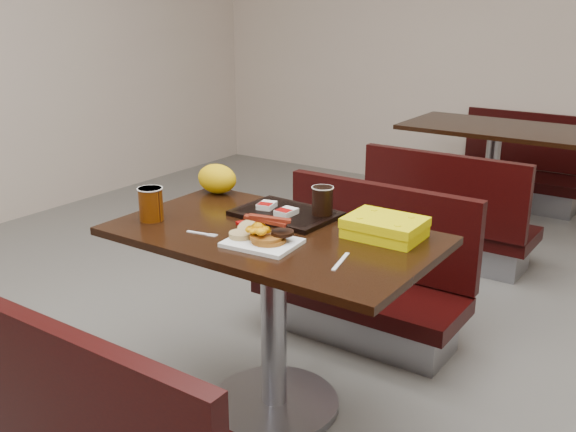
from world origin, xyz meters
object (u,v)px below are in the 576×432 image
Objects in this scene: table_far at (491,179)px; hashbrown_sleeve_left at (267,205)px; bench_far_s at (454,206)px; clamshell at (385,227)px; knife at (341,261)px; table_near at (274,323)px; bench_far_n at (519,162)px; paper_bag at (217,179)px; platter at (262,243)px; fork at (198,233)px; coffee_cup_near at (151,204)px; tray at (286,214)px; pancake_stack at (269,238)px; bench_near_n at (360,269)px; hashbrown_sleeve_right at (286,212)px; bench_near_s at (140,416)px; coffee_cup_far at (322,201)px.

hashbrown_sleeve_left is (-0.16, -2.42, 0.40)m from table_far.
clamshell is (0.36, -1.72, 0.43)m from bench_far_s.
table_near is at bearing -120.65° from knife.
bench_far_s is 6.24× the size of knife.
bench_far_n is 5.33× the size of paper_bag.
platter reaches higher than knife.
fork and knife have the same top height.
tray is (0.40, 0.34, -0.06)m from coffee_cup_near.
tray is (-0.12, 0.31, 0.00)m from platter.
coffee_cup_near is 0.69× the size of paper_bag.
table_far is 9.88× the size of pancake_stack.
tray is (-0.07, -2.42, 0.38)m from table_far.
fork is at bearing -104.19° from bench_near_n.
hashbrown_sleeve_right is at bearing -91.42° from bench_far_s.
bench_near_s is at bearing -97.11° from pancake_stack.
coffee_cup_near is at bearing -85.28° from paper_bag.
hashbrown_sleeve_left is 0.44× the size of paper_bag.
coffee_cup_far is (0.07, -0.47, 0.46)m from bench_near_n.
platter is (0.05, -2.03, 0.40)m from bench_far_s.
hashbrown_sleeve_right reaches higher than bench_near_n.
bench_far_s and bench_far_n have the same top height.
tray is at bearing -159.82° from coffee_cup_far.
coffee_cup_near is at bearing -99.68° from table_far.
bench_far_s is at bearing 71.59° from hashbrown_sleeve_left.
pancake_stack is 0.43m from clamshell.
fork is (-0.22, -3.47, 0.39)m from bench_far_n.
bench_far_s is at bearing 90.75° from tray.
coffee_cup_near is (-0.47, -2.06, 0.45)m from bench_far_s.
paper_bag is at bearing 94.72° from coffee_cup_near.
bench_far_n is at bearing 91.30° from coffee_cup_far.
platter is 1.31× the size of paper_bag.
coffee_cup_far is (0.23, 0.06, 0.04)m from hashbrown_sleeve_left.
hashbrown_sleeve_left is (0.06, 0.35, 0.03)m from fork.
clamshell reaches higher than bench_far_s.
coffee_cup_near is 1.16× the size of coffee_cup_far.
bench_near_n is 6.24× the size of knife.
table_far is 0.70m from bench_far_s.
tray reaches higher than table_far.
table_far is at bearing 73.11° from hashbrown_sleeve_left.
bench_far_s is (0.00, 1.90, -0.02)m from table_near.
table_far is at bearing 91.41° from tray.
knife is 0.85× the size of paper_bag.
tray is (-0.14, 0.31, -0.02)m from pancake_stack.
pancake_stack is (0.07, 0.57, 0.42)m from bench_near_s.
table_far is at bearing 91.56° from hashbrown_sleeve_right.
bench_far_n is at bearing 91.20° from pancake_stack.
paper_bag is at bearing 150.14° from hashbrown_sleeve_left.
table_near is at bearing -153.99° from clamshell.
bench_near_n is 0.98m from fork.
platter is (0.05, 0.57, 0.40)m from bench_near_s.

